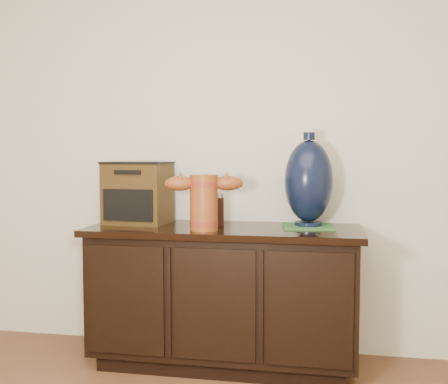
% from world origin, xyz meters
% --- Properties ---
extents(sideboard, '(1.46, 0.56, 0.75)m').
position_xyz_m(sideboard, '(0.00, 2.23, 0.39)').
color(sideboard, black).
rests_on(sideboard, ground).
extents(terracotta_vessel, '(0.41, 0.18, 0.29)m').
position_xyz_m(terracotta_vessel, '(-0.08, 2.09, 0.92)').
color(terracotta_vessel, brown).
rests_on(terracotta_vessel, sideboard).
extents(tv_radio, '(0.37, 0.31, 0.35)m').
position_xyz_m(tv_radio, '(-0.51, 2.30, 0.93)').
color(tv_radio, '#3A270E').
rests_on(tv_radio, sideboard).
extents(green_mat, '(0.29, 0.29, 0.01)m').
position_xyz_m(green_mat, '(0.45, 2.31, 0.76)').
color(green_mat, '#31642D').
rests_on(green_mat, sideboard).
extents(lamp_base, '(0.28, 0.28, 0.50)m').
position_xyz_m(lamp_base, '(0.45, 2.31, 1.00)').
color(lamp_base, black).
rests_on(lamp_base, green_mat).
extents(spray_can, '(0.06, 0.06, 0.18)m').
position_xyz_m(spray_can, '(-0.04, 2.29, 0.84)').
color(spray_can, '#50180D').
rests_on(spray_can, sideboard).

